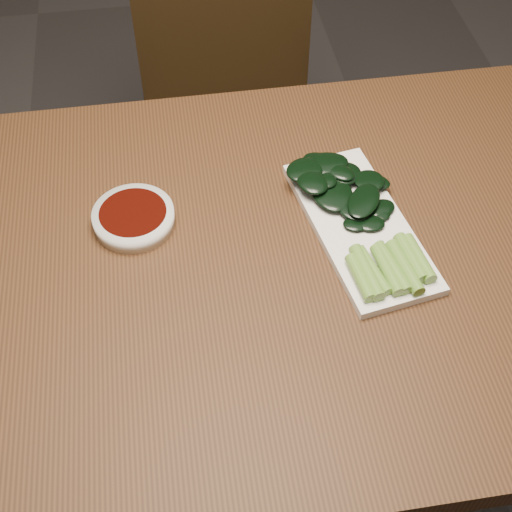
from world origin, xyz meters
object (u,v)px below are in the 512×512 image
(sauce_bowl, at_px, (134,218))
(serving_plate, at_px, (360,226))
(chair_far, at_px, (231,107))
(table, at_px, (244,288))
(gai_lan, at_px, (355,211))

(sauce_bowl, distance_m, serving_plate, 0.35)
(sauce_bowl, bearing_deg, chair_far, 69.39)
(chair_far, height_order, serving_plate, chair_far)
(table, distance_m, gai_lan, 0.21)
(table, bearing_deg, chair_far, 84.60)
(chair_far, relative_size, gai_lan, 2.89)
(sauce_bowl, relative_size, serving_plate, 0.38)
(table, xyz_separation_m, serving_plate, (0.19, 0.03, 0.08))
(sauce_bowl, distance_m, gai_lan, 0.34)
(serving_plate, bearing_deg, gai_lan, 113.85)
(chair_far, distance_m, serving_plate, 0.72)
(chair_far, relative_size, sauce_bowl, 7.09)
(gai_lan, bearing_deg, serving_plate, -66.15)
(gai_lan, bearing_deg, table, -165.28)
(chair_far, xyz_separation_m, serving_plate, (0.12, -0.65, 0.27))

